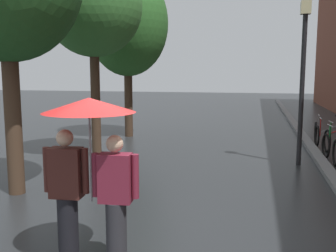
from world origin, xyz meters
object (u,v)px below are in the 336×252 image
(parked_bicycle_7, at_px, (332,132))
(street_lamp_post, at_px, (303,71))
(street_tree_1, at_px, (93,7))
(parked_bicycle_6, at_px, (334,136))
(couple_under_umbrella, at_px, (90,154))
(street_tree_2, at_px, (127,24))

(parked_bicycle_7, distance_m, street_lamp_post, 4.37)
(street_tree_1, height_order, parked_bicycle_7, street_tree_1)
(street_tree_1, distance_m, street_lamp_post, 5.81)
(parked_bicycle_7, bearing_deg, parked_bicycle_6, -95.41)
(street_tree_1, bearing_deg, parked_bicycle_7, 28.28)
(street_tree_1, distance_m, parked_bicycle_6, 8.36)
(couple_under_umbrella, bearing_deg, parked_bicycle_6, 62.86)
(street_tree_1, bearing_deg, parked_bicycle_6, 22.44)
(parked_bicycle_7, distance_m, couple_under_umbrella, 10.66)
(street_tree_2, relative_size, couple_under_umbrella, 2.87)
(parked_bicycle_7, relative_size, couple_under_umbrella, 0.54)
(street_tree_2, bearing_deg, couple_under_umbrella, -74.23)
(parked_bicycle_6, height_order, couple_under_umbrella, couple_under_umbrella)
(parked_bicycle_6, xyz_separation_m, couple_under_umbrella, (-4.45, -8.69, 1.03))
(street_tree_1, relative_size, parked_bicycle_6, 5.13)
(street_tree_1, relative_size, parked_bicycle_7, 4.89)
(couple_under_umbrella, distance_m, street_lamp_post, 6.84)
(couple_under_umbrella, bearing_deg, street_lamp_post, 62.63)
(parked_bicycle_6, bearing_deg, street_tree_1, -157.56)
(street_tree_1, bearing_deg, street_lamp_post, 1.71)
(street_tree_1, relative_size, street_tree_2, 0.92)
(parked_bicycle_6, bearing_deg, parked_bicycle_7, 84.59)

